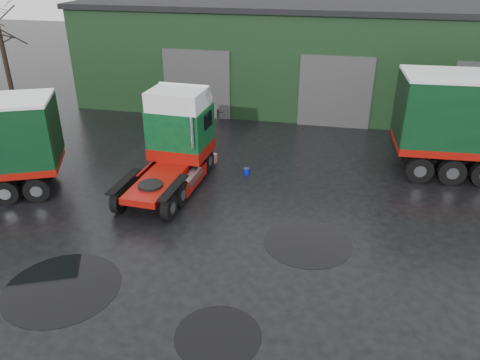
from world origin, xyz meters
The scene contains 10 objects.
ground centered at (0.00, 0.00, 0.00)m, with size 100.00×100.00×0.00m, color black.
warehouse centered at (2.00, 20.00, 3.16)m, with size 32.40×12.40×6.30m.
hero_tractor centered at (-4.50, 4.50, 1.97)m, with size 2.69×6.33×3.93m, color #0C421F, non-canonical shape.
wash_bucket centered at (-1.55, 6.71, 0.14)m, with size 0.29×0.29×0.27m, color #0810BD.
tree_left centered at (-17.00, 12.00, 4.25)m, with size 4.40×4.40×8.50m, color black, non-canonical shape.
tree_back_a centered at (-6.00, 30.00, 4.75)m, with size 4.40×4.40×9.50m, color black, non-canonical shape.
tree_back_b centered at (10.00, 30.00, 3.75)m, with size 4.40×4.40×7.50m, color black, non-canonical shape.
puddle_0 centered at (-0.32, -3.13, 0.00)m, with size 2.33×2.33×0.01m, color black.
puddle_1 centered at (1.63, 1.73, 0.00)m, with size 3.06×3.06×0.01m, color black.
puddle_2 centered at (-5.39, -2.24, 0.00)m, with size 3.50×3.50×0.01m, color black.
Camera 1 is at (2.18, -12.00, 9.15)m, focal length 35.00 mm.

